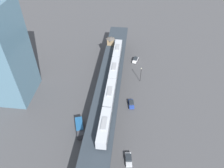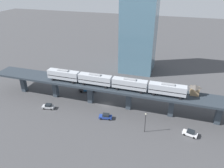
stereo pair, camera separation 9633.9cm
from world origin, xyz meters
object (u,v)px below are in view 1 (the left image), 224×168
(signal_hut, at_px, (111,40))
(street_car_white, at_px, (135,60))
(delivery_truck, at_px, (80,128))
(street_car_blue, at_px, (131,104))
(subway_train, at_px, (112,82))
(street_car_silver, at_px, (129,159))
(street_lamp, at_px, (141,74))

(signal_hut, relative_size, street_car_white, 0.72)
(signal_hut, height_order, street_car_white, signal_hut)
(street_car_white, distance_m, delivery_truck, 44.16)
(street_car_blue, distance_m, delivery_truck, 20.97)
(signal_hut, distance_m, delivery_truck, 42.18)
(signal_hut, height_order, street_car_blue, signal_hut)
(signal_hut, bearing_deg, subway_train, 97.39)
(subway_train, relative_size, street_car_silver, 10.82)
(subway_train, height_order, street_car_silver, subway_train)
(street_car_silver, xyz_separation_m, street_car_blue, (0.15, -22.08, 0.00))
(signal_hut, distance_m, street_car_blue, 31.12)
(delivery_truck, distance_m, street_lamp, 33.36)
(subway_train, bearing_deg, street_car_white, -106.06)
(delivery_truck, xyz_separation_m, street_lamp, (-19.31, -27.11, 2.35))
(street_car_white, bearing_deg, delivery_truck, 67.35)
(delivery_truck, bearing_deg, subway_train, -124.30)
(signal_hut, distance_m, street_lamp, 20.45)
(street_car_blue, relative_size, delivery_truck, 0.61)
(signal_hut, xyz_separation_m, street_car_blue, (-10.70, 27.72, -9.24))
(subway_train, distance_m, signal_hut, 27.83)
(street_car_white, xyz_separation_m, street_car_blue, (0.76, 27.51, 0.00))
(subway_train, distance_m, street_car_silver, 25.41)
(delivery_truck, bearing_deg, street_car_blue, -140.81)
(delivery_truck, bearing_deg, signal_hut, -97.70)
(subway_train, relative_size, street_car_blue, 10.78)
(street_car_silver, relative_size, street_lamp, 0.66)
(street_car_white, relative_size, street_car_silver, 1.02)
(street_car_silver, xyz_separation_m, street_lamp, (-2.92, -35.95, 3.17))
(subway_train, distance_m, street_lamp, 18.42)
(subway_train, distance_m, delivery_truck, 18.59)
(subway_train, bearing_deg, street_car_silver, 108.13)
(signal_hut, relative_size, street_car_silver, 0.74)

